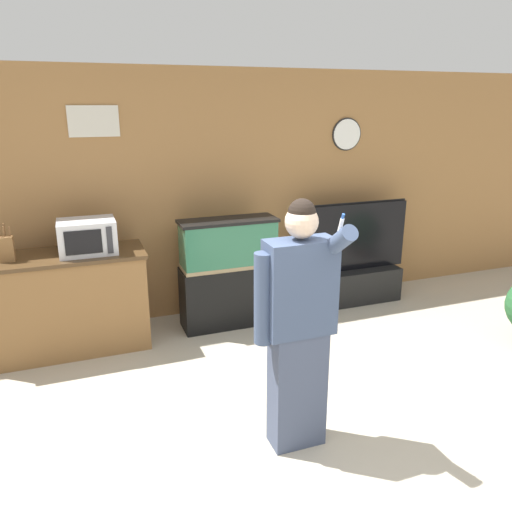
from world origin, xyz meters
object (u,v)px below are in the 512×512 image
microwave (87,236)px  person_standing (298,324)px  counter_island (69,302)px  tv_on_stand (354,273)px  aquarium_on_stand (229,273)px  knife_block (6,248)px

microwave → person_standing: size_ratio=0.29×
counter_island → microwave: (0.22, -0.02, 0.62)m
tv_on_stand → aquarium_on_stand: bearing=-175.9°
counter_island → aquarium_on_stand: size_ratio=1.27×
microwave → tv_on_stand: microwave is taller
tv_on_stand → person_standing: size_ratio=0.75×
microwave → aquarium_on_stand: 1.44m
aquarium_on_stand → tv_on_stand: bearing=4.1°
microwave → person_standing: (1.19, -1.97, -0.20)m
counter_island → person_standing: size_ratio=0.84×
knife_block → person_standing: size_ratio=0.19×
microwave → knife_block: size_ratio=1.54×
counter_island → knife_block: knife_block is taller
counter_island → tv_on_stand: tv_on_stand is taller
microwave → knife_block: knife_block is taller
knife_block → counter_island: bearing=6.2°
counter_island → tv_on_stand: bearing=2.3°
counter_island → microwave: size_ratio=2.87×
aquarium_on_stand → person_standing: size_ratio=0.67×
counter_island → tv_on_stand: 3.15m
tv_on_stand → person_standing: bearing=-129.2°
person_standing → knife_block: bearing=133.6°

